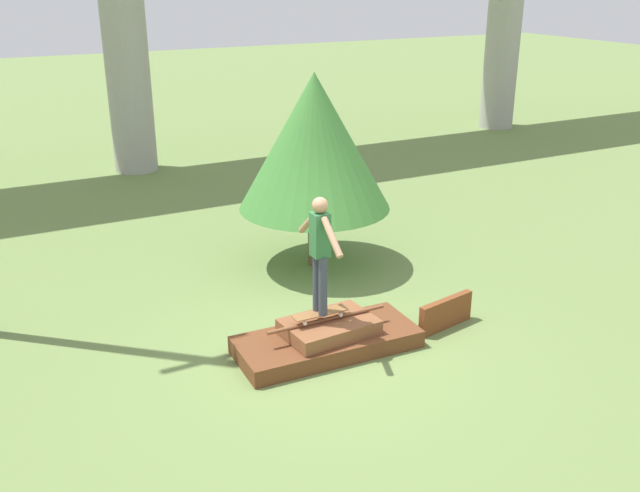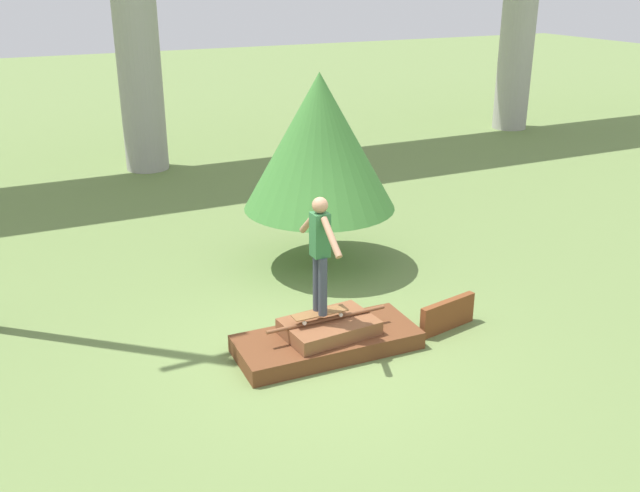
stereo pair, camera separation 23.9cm
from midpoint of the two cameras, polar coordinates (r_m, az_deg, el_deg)
The scene contains 6 objects.
ground_plane at distance 10.01m, azimuth -0.12°, elevation -8.30°, with size 80.00×80.00×0.00m, color olive.
scrap_pile at distance 9.93m, azimuth -0.09°, elevation -7.39°, with size 2.56×1.13×0.50m.
scrap_plank_loose at distance 10.63m, azimuth 9.38°, elevation -5.34°, with size 1.01×0.30×0.46m.
skateboard at distance 9.73m, azimuth -0.71°, elevation -5.40°, with size 0.79×0.21×0.09m.
skater at distance 9.34m, azimuth -0.73°, elevation -0.12°, with size 0.22×1.15×1.63m.
tree_behind_left at distance 12.11m, azimuth -1.03°, elevation 8.31°, with size 2.62×2.62×3.39m.
Camera 1 is at (-4.08, -7.70, 4.93)m, focal length 40.00 mm.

